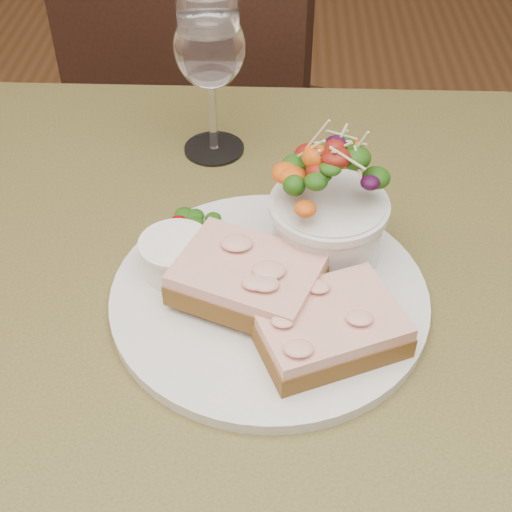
{
  "coord_description": "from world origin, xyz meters",
  "views": [
    {
      "loc": [
        -0.0,
        -0.45,
        1.22
      ],
      "look_at": [
        -0.02,
        0.0,
        0.81
      ],
      "focal_mm": 50.0,
      "sensor_mm": 36.0,
      "label": 1
    }
  ],
  "objects_px": {
    "salad_bowl": "(329,203)",
    "wine_glass": "(210,52)",
    "sandwich_front": "(328,326)",
    "chair_far": "(225,203)",
    "sandwich_back": "(248,278)",
    "ramekin": "(176,255)",
    "dinner_plate": "(269,296)",
    "cafe_table": "(275,376)"
  },
  "relations": [
    {
      "from": "salad_bowl",
      "to": "wine_glass",
      "type": "height_order",
      "value": "wine_glass"
    },
    {
      "from": "cafe_table",
      "to": "dinner_plate",
      "type": "relative_size",
      "value": 2.78
    },
    {
      "from": "sandwich_front",
      "to": "salad_bowl",
      "type": "relative_size",
      "value": 1.13
    },
    {
      "from": "salad_bowl",
      "to": "chair_far",
      "type": "bearing_deg",
      "value": 103.06
    },
    {
      "from": "dinner_plate",
      "to": "wine_glass",
      "type": "distance_m",
      "value": 0.28
    },
    {
      "from": "cafe_table",
      "to": "chair_far",
      "type": "relative_size",
      "value": 0.89
    },
    {
      "from": "sandwich_front",
      "to": "chair_far",
      "type": "bearing_deg",
      "value": 78.1
    },
    {
      "from": "sandwich_back",
      "to": "ramekin",
      "type": "height_order",
      "value": "sandwich_back"
    },
    {
      "from": "sandwich_front",
      "to": "ramekin",
      "type": "relative_size",
      "value": 2.31
    },
    {
      "from": "ramekin",
      "to": "dinner_plate",
      "type": "bearing_deg",
      "value": -15.92
    },
    {
      "from": "chair_far",
      "to": "salad_bowl",
      "type": "relative_size",
      "value": 7.09
    },
    {
      "from": "sandwich_back",
      "to": "ramekin",
      "type": "bearing_deg",
      "value": 175.72
    },
    {
      "from": "sandwich_back",
      "to": "wine_glass",
      "type": "relative_size",
      "value": 0.84
    },
    {
      "from": "ramekin",
      "to": "wine_glass",
      "type": "relative_size",
      "value": 0.35
    },
    {
      "from": "ramekin",
      "to": "wine_glass",
      "type": "distance_m",
      "value": 0.24
    },
    {
      "from": "wine_glass",
      "to": "sandwich_front",
      "type": "bearing_deg",
      "value": -68.13
    },
    {
      "from": "ramekin",
      "to": "sandwich_front",
      "type": "bearing_deg",
      "value": -30.34
    },
    {
      "from": "wine_glass",
      "to": "chair_far",
      "type": "bearing_deg",
      "value": 93.95
    },
    {
      "from": "dinner_plate",
      "to": "wine_glass",
      "type": "bearing_deg",
      "value": 106.07
    },
    {
      "from": "ramekin",
      "to": "cafe_table",
      "type": "bearing_deg",
      "value": -18.4
    },
    {
      "from": "sandwich_front",
      "to": "ramekin",
      "type": "xyz_separation_m",
      "value": [
        -0.14,
        0.08,
        0.0
      ]
    },
    {
      "from": "dinner_plate",
      "to": "cafe_table",
      "type": "bearing_deg",
      "value": -41.39
    },
    {
      "from": "cafe_table",
      "to": "salad_bowl",
      "type": "bearing_deg",
      "value": 54.17
    },
    {
      "from": "cafe_table",
      "to": "wine_glass",
      "type": "xyz_separation_m",
      "value": [
        -0.08,
        0.25,
        0.22
      ]
    },
    {
      "from": "cafe_table",
      "to": "wine_glass",
      "type": "distance_m",
      "value": 0.34
    },
    {
      "from": "wine_glass",
      "to": "cafe_table",
      "type": "bearing_deg",
      "value": -72.76
    },
    {
      "from": "chair_far",
      "to": "sandwich_front",
      "type": "distance_m",
      "value": 0.93
    },
    {
      "from": "dinner_plate",
      "to": "wine_glass",
      "type": "relative_size",
      "value": 1.64
    },
    {
      "from": "sandwich_back",
      "to": "ramekin",
      "type": "relative_size",
      "value": 2.37
    },
    {
      "from": "chair_far",
      "to": "sandwich_front",
      "type": "height_order",
      "value": "chair_far"
    },
    {
      "from": "salad_bowl",
      "to": "wine_glass",
      "type": "relative_size",
      "value": 0.73
    },
    {
      "from": "chair_far",
      "to": "dinner_plate",
      "type": "bearing_deg",
      "value": 115.75
    },
    {
      "from": "sandwich_front",
      "to": "sandwich_back",
      "type": "bearing_deg",
      "value": 123.04
    },
    {
      "from": "sandwich_front",
      "to": "sandwich_back",
      "type": "distance_m",
      "value": 0.08
    },
    {
      "from": "chair_far",
      "to": "sandwich_back",
      "type": "xyz_separation_m",
      "value": [
        0.08,
        -0.74,
        0.49
      ]
    },
    {
      "from": "cafe_table",
      "to": "sandwich_front",
      "type": "distance_m",
      "value": 0.14
    },
    {
      "from": "cafe_table",
      "to": "salad_bowl",
      "type": "xyz_separation_m",
      "value": [
        0.04,
        0.06,
        0.17
      ]
    },
    {
      "from": "sandwich_back",
      "to": "wine_glass",
      "type": "bearing_deg",
      "value": 123.6
    },
    {
      "from": "dinner_plate",
      "to": "chair_far",
      "type": "bearing_deg",
      "value": 98.09
    },
    {
      "from": "dinner_plate",
      "to": "sandwich_front",
      "type": "relative_size",
      "value": 2.01
    },
    {
      "from": "chair_far",
      "to": "sandwich_back",
      "type": "bearing_deg",
      "value": 114.23
    },
    {
      "from": "sandwich_front",
      "to": "cafe_table",
      "type": "bearing_deg",
      "value": 108.13
    }
  ]
}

